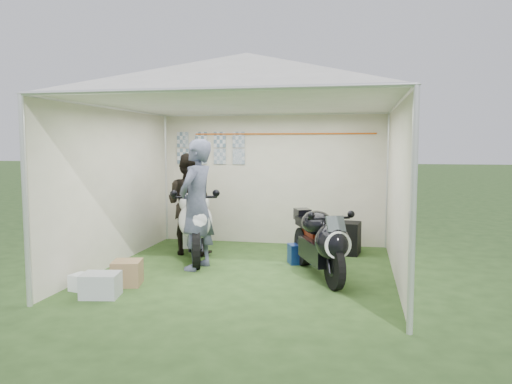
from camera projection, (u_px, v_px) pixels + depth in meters
ground at (247, 270)px, 7.01m from camera, size 80.00×80.00×0.00m
canopy_tent at (248, 85)px, 6.80m from camera, size 5.66×5.66×3.00m
motorcycle_white at (195, 220)px, 7.70m from camera, size 1.02×2.08×1.07m
motorcycle_black at (320, 240)px, 6.57m from camera, size 0.94×1.74×0.91m
paddock_stand at (302, 254)px, 7.42m from camera, size 0.45×0.37×0.29m
person_dark_jacket at (189, 204)px, 8.00m from camera, size 0.91×0.79×1.63m
person_blue_jacket at (197, 205)px, 7.03m from camera, size 0.57×0.75×1.84m
equipment_box at (343, 238)px, 8.06m from camera, size 0.58×0.49×0.52m
crate_0 at (101, 285)px, 5.78m from camera, size 0.47×0.39×0.28m
crate_1 at (127, 273)px, 6.28m from camera, size 0.42×0.42×0.31m
crate_2 at (83, 282)px, 6.05m from camera, size 0.31×0.28×0.20m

